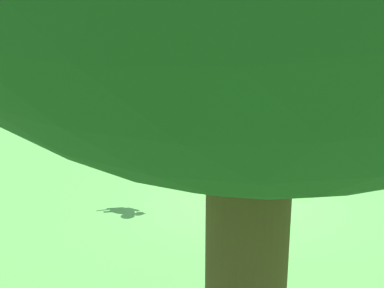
{
  "coord_description": "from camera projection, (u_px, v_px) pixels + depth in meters",
  "views": [
    {
      "loc": [
        1.4,
        7.84,
        3.1
      ],
      "look_at": [
        0.93,
        -0.39,
        1.17
      ],
      "focal_mm": 39.34,
      "sensor_mm": 36.0,
      "label": 1
    }
  ],
  "objects": [
    {
      "name": "frisbee_flying",
      "position": [
        152.0,
        116.0,
        8.26
      ],
      "size": [
        0.33,
        0.33,
        0.05
      ],
      "primitive_type": "cylinder",
      "rotation": [
        0.04,
        0.08,
        1.9
      ],
      "color": "yellow"
    },
    {
      "name": "person",
      "position": [
        237.0,
        166.0,
        8.6
      ],
      "size": [
        0.57,
        0.64,
        1.29
      ],
      "rotation": [
        0.0,
        0.0,
        -0.01
      ],
      "color": "silver",
      "rests_on": "ground_plane"
    },
    {
      "name": "ground_plane",
      "position": [
        240.0,
        205.0,
        8.4
      ],
      "size": [
        60.0,
        60.0,
        0.0
      ],
      "primitive_type": "plane",
      "color": "#4FA042"
    },
    {
      "name": "frisbee_held",
      "position": [
        224.0,
        174.0,
        8.37
      ],
      "size": [
        0.29,
        0.28,
        0.09
      ],
      "primitive_type": "cylinder",
      "rotation": [
        0.06,
        -0.2,
        4.53
      ],
      "color": "yellow",
      "rests_on": "person"
    },
    {
      "name": "dog",
      "position": [
        142.0,
        137.0,
        8.39
      ],
      "size": [
        0.99,
        0.4,
        0.51
      ],
      "rotation": [
        0.0,
        0.0,
        2.93
      ],
      "color": "black"
    }
  ]
}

